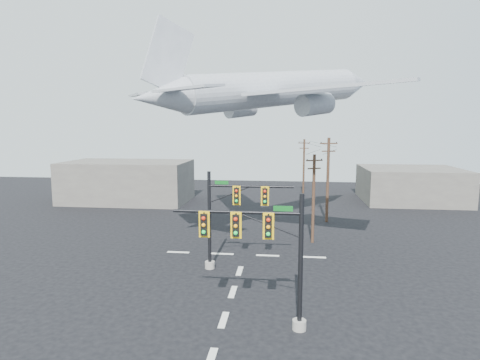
# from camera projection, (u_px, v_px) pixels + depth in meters

# --- Properties ---
(ground) EXTENTS (120.00, 120.00, 0.00)m
(ground) POSITION_uv_depth(u_px,v_px,m) (224.00, 320.00, 23.33)
(ground) COLOR black
(ground) RESTS_ON ground
(lane_markings) EXTENTS (14.00, 21.20, 0.01)m
(lane_markings) POSITION_uv_depth(u_px,v_px,m) (235.00, 284.00, 28.58)
(lane_markings) COLOR silver
(lane_markings) RESTS_ON ground
(signal_mast_near) EXTENTS (7.40, 0.84, 7.66)m
(signal_mast_near) POSITION_uv_depth(u_px,v_px,m) (268.00, 253.00, 21.79)
(signal_mast_near) COLOR gray
(signal_mast_near) RESTS_ON ground
(signal_mast_far) EXTENTS (6.89, 0.85, 7.74)m
(signal_mast_far) POSITION_uv_depth(u_px,v_px,m) (227.00, 218.00, 31.05)
(signal_mast_far) COLOR gray
(signal_mast_far) RESTS_ON ground
(utility_pole_a) EXTENTS (1.61, 0.80, 8.55)m
(utility_pole_a) POSITION_uv_depth(u_px,v_px,m) (313.00, 197.00, 38.27)
(utility_pole_a) COLOR #4C3020
(utility_pole_a) RESTS_ON ground
(utility_pole_b) EXTENTS (2.00, 0.42, 9.88)m
(utility_pole_b) POSITION_uv_depth(u_px,v_px,m) (328.00, 178.00, 46.53)
(utility_pole_b) COLOR #4C3020
(utility_pole_b) RESTS_ON ground
(utility_pole_c) EXTENTS (1.87, 0.31, 9.12)m
(utility_pole_c) POSITION_uv_depth(u_px,v_px,m) (304.00, 166.00, 64.37)
(utility_pole_c) COLOR #4C3020
(utility_pole_c) RESTS_ON ground
(power_lines) EXTENTS (3.86, 26.58, 0.29)m
(power_lines) POSITION_uv_depth(u_px,v_px,m) (317.00, 146.00, 50.58)
(power_lines) COLOR black
(airliner) EXTENTS (24.10, 24.28, 7.63)m
(airliner) POSITION_uv_depth(u_px,v_px,m) (276.00, 90.00, 37.47)
(airliner) COLOR #B3BAC0
(building_left) EXTENTS (18.00, 10.00, 6.00)m
(building_left) POSITION_uv_depth(u_px,v_px,m) (128.00, 181.00, 59.67)
(building_left) COLOR #68645C
(building_left) RESTS_ON ground
(building_right) EXTENTS (14.00, 12.00, 5.00)m
(building_right) POSITION_uv_depth(u_px,v_px,m) (411.00, 185.00, 59.85)
(building_right) COLOR #68645C
(building_right) RESTS_ON ground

